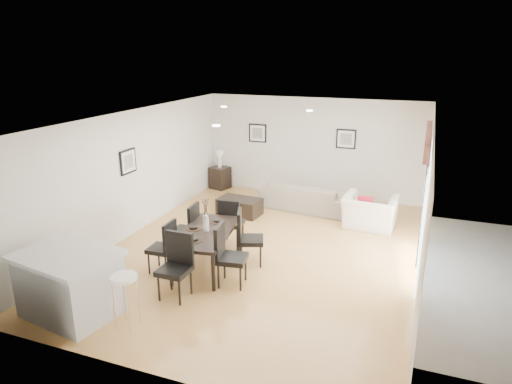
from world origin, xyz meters
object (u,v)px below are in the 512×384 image
at_px(dining_chair_wfar, 189,226).
at_px(kitchen_island, 70,283).
at_px(dining_table, 206,235).
at_px(dining_chair_wnear, 165,244).
at_px(armchair, 370,212).
at_px(dining_chair_enear, 227,252).
at_px(dining_chair_foot, 231,220).
at_px(coffee_table, 240,207).
at_px(side_table, 220,178).
at_px(bar_stool, 124,283).
at_px(dining_chair_efar, 246,234).
at_px(dining_chair_head, 177,262).
at_px(sofa, 306,197).

distance_m(dining_chair_wfar, kitchen_island, 2.67).
height_order(dining_table, dining_chair_wnear, dining_chair_wnear).
bearing_deg(armchair, dining_chair_enear, 65.05).
bearing_deg(armchair, dining_chair_wnear, 51.93).
bearing_deg(armchair, dining_chair_foot, 42.23).
bearing_deg(coffee_table, side_table, 132.32).
distance_m(dining_chair_wnear, bar_stool, 1.76).
xyz_separation_m(dining_chair_efar, dining_chair_head, (-0.62, -1.49, 0.01)).
bearing_deg(side_table, dining_chair_wnear, -75.67).
xyz_separation_m(dining_chair_wnear, dining_chair_enear, (1.23, -0.02, 0.06)).
xyz_separation_m(sofa, bar_stool, (-1.14, -5.97, 0.37)).
bearing_deg(dining_chair_enear, bar_stool, 144.62).
height_order(dining_chair_efar, dining_chair_head, dining_chair_head).
distance_m(dining_table, dining_chair_enear, 0.76).
distance_m(sofa, dining_table, 3.93).
bearing_deg(dining_chair_wnear, sofa, 158.01).
bearing_deg(kitchen_island, side_table, 104.78).
distance_m(dining_table, dining_chair_head, 1.08).
bearing_deg(side_table, dining_table, -67.74).
bearing_deg(dining_table, dining_chair_enear, -45.06).
relative_size(armchair, dining_chair_head, 1.07).
bearing_deg(dining_chair_foot, dining_chair_efar, 127.10).
relative_size(armchair, kitchen_island, 0.72).
relative_size(dining_chair_efar, dining_chair_foot, 1.05).
bearing_deg(dining_chair_foot, coffee_table, -77.83).
relative_size(armchair, dining_chair_foot, 1.15).
xyz_separation_m(sofa, dining_chair_foot, (-0.89, -2.73, 0.23)).
bearing_deg(dining_chair_foot, side_table, -66.86).
bearing_deg(side_table, kitchen_island, -84.19).
bearing_deg(dining_chair_efar, dining_table, 103.69).
bearing_deg(kitchen_island, dining_chair_efar, 63.01).
xyz_separation_m(dining_table, dining_chair_head, (0.00, -1.08, -0.05)).
relative_size(sofa, kitchen_island, 1.45).
bearing_deg(dining_chair_wnear, bar_stool, 10.31).
bearing_deg(side_table, bar_stool, -76.09).
distance_m(dining_chair_wnear, dining_chair_enear, 1.23).
xyz_separation_m(dining_chair_wfar, side_table, (-1.32, 4.29, -0.26)).
bearing_deg(dining_chair_wfar, coffee_table, 173.90).
bearing_deg(dining_chair_foot, dining_chair_head, 84.89).
bearing_deg(side_table, dining_chair_enear, -63.85).
xyz_separation_m(armchair, dining_chair_foot, (-2.57, -2.03, 0.19)).
relative_size(armchair, dining_chair_wnear, 1.18).
height_order(dining_table, dining_chair_efar, dining_chair_efar).
xyz_separation_m(side_table, bar_stool, (1.71, -6.89, 0.40)).
bearing_deg(bar_stool, dining_chair_wnear, 102.63).
bearing_deg(sofa, kitchen_island, 77.19).
relative_size(dining_chair_wnear, dining_chair_efar, 0.93).
bearing_deg(dining_chair_wnear, coffee_table, 176.28).
xyz_separation_m(dining_chair_wfar, coffee_table, (0.08, 2.41, -0.37)).
xyz_separation_m(dining_chair_efar, kitchen_island, (-1.85, -2.56, -0.08)).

